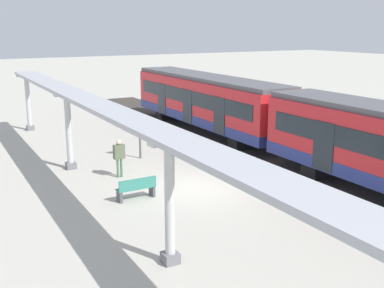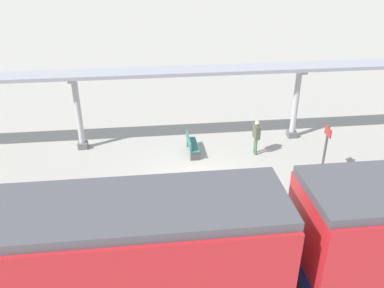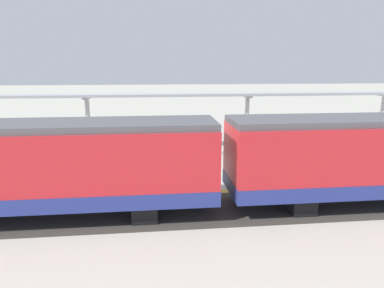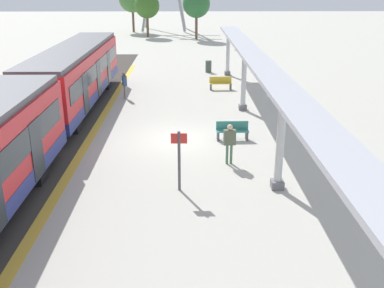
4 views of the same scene
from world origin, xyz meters
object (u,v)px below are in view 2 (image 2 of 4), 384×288
Objects in this scene: canopy_pillar_second at (296,104)px; canopy_pillar_third at (78,113)px; platform_info_sign at (326,145)px; bench_near_end at (191,145)px; passenger_by_the_benches at (256,133)px.

canopy_pillar_third is at bearing 90.00° from canopy_pillar_second.
canopy_pillar_second is at bearing 1.51° from platform_info_sign.
bench_near_end is at bearing 102.05° from canopy_pillar_second.
platform_info_sign reaches higher than bench_near_end.
canopy_pillar_second reaches higher than bench_near_end.
bench_near_end is at bearing 65.57° from platform_info_sign.
bench_near_end is 3.00m from passenger_by_the_benches.
passenger_by_the_benches is (1.98, 2.37, -0.28)m from platform_info_sign.
platform_info_sign is at bearing -178.49° from canopy_pillar_second.
canopy_pillar_second is at bearing -77.95° from bench_near_end.
platform_info_sign is at bearing -129.90° from passenger_by_the_benches.
passenger_by_the_benches reaches higher than bench_near_end.
platform_info_sign is (-2.40, -5.28, 0.89)m from bench_near_end.
canopy_pillar_third is 5.34m from bench_near_end.
passenger_by_the_benches is (-1.53, -7.96, -0.73)m from canopy_pillar_third.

